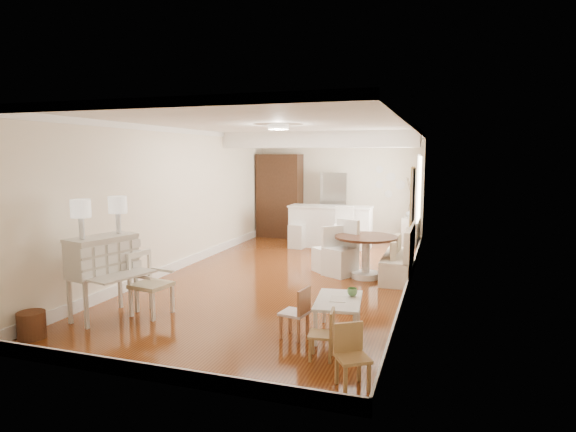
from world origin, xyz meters
The scene contains 20 objects.
room centered at (0.04, 0.32, 1.98)m, with size 9.00×9.04×2.82m.
secretary_bureau centered at (-1.70, -3.04, 0.58)m, with size 0.91×0.93×1.16m, color silver.
gustavian_armchair centered at (-1.15, -2.71, 0.45)m, with size 0.52×0.52×0.90m, color white.
wicker_basket centered at (-2.05, -3.96, 0.17)m, with size 0.33×0.33×0.33m, color #552F1A.
kids_table centered at (1.55, -2.65, 0.23)m, with size 0.56×0.93×0.46m, color white.
kids_chair_a centered at (1.53, -3.43, 0.29)m, with size 0.28×0.28×0.58m, color #9E7A48.
kids_chair_b centered at (1.05, -2.91, 0.33)m, with size 0.32×0.32×0.65m, color #AB714D.
kids_chair_c centered at (1.99, -4.00, 0.32)m, with size 0.30×0.30×0.63m, color tan.
banquette centered at (1.99, 0.50, 0.49)m, with size 0.52×1.60×0.98m, color silver.
dining_table centered at (1.43, 0.32, 0.39)m, with size 1.16×1.16×0.79m, color #422215.
slip_chair_near centered at (0.94, 0.36, 0.53)m, with size 0.50×0.52×1.06m, color white.
slip_chair_far centered at (0.63, 0.57, 0.47)m, with size 0.44×0.46×0.93m, color white.
breakfast_counter centered at (0.10, 3.10, 0.52)m, with size 2.05×0.65×1.03m, color white.
bar_stool_left centered at (-0.64, 2.74, 0.46)m, with size 0.37×0.37×0.93m, color silver.
bar_stool_right centered at (0.58, 2.39, 0.54)m, with size 0.43×0.43×1.08m, color white.
pantry_cabinet centered at (-1.60, 4.18, 1.15)m, with size 1.20×0.60×2.30m, color #381E11.
fridge centered at (0.30, 4.15, 0.90)m, with size 0.75×0.65×1.80m, color silver.
sideboard centered at (2.00, 3.84, 0.37)m, with size 0.35×0.78×0.74m, color beige.
pencil_cup centered at (1.69, -2.45, 0.51)m, with size 0.13×0.13×0.10m, color #609A5A.
branch_vase centered at (1.96, 3.84, 0.85)m, with size 0.19×0.19×0.20m, color silver.
Camera 1 is at (2.78, -8.44, 2.26)m, focal length 30.00 mm.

